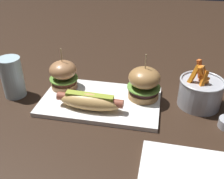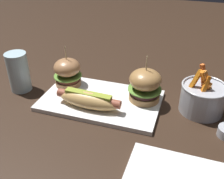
# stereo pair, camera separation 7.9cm
# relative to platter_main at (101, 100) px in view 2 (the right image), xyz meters

# --- Properties ---
(ground_plane) EXTENTS (3.00, 3.00, 0.00)m
(ground_plane) POSITION_rel_platter_main_xyz_m (0.00, 0.00, -0.01)
(ground_plane) COLOR black
(platter_main) EXTENTS (0.36, 0.22, 0.01)m
(platter_main) POSITION_rel_platter_main_xyz_m (0.00, 0.00, 0.00)
(platter_main) COLOR white
(platter_main) RESTS_ON ground
(hot_dog) EXTENTS (0.20, 0.06, 0.05)m
(hot_dog) POSITION_rel_platter_main_xyz_m (-0.02, -0.05, 0.03)
(hot_dog) COLOR tan
(hot_dog) RESTS_ON platter_main
(slider_left) EXTENTS (0.09, 0.09, 0.14)m
(slider_left) POSITION_rel_platter_main_xyz_m (-0.13, 0.05, 0.05)
(slider_left) COLOR #A16F47
(slider_left) RESTS_ON platter_main
(slider_right) EXTENTS (0.10, 0.10, 0.14)m
(slider_right) POSITION_rel_platter_main_xyz_m (0.13, 0.04, 0.06)
(slider_right) COLOR #A27542
(slider_right) RESTS_ON platter_main
(fries_bucket) EXTENTS (0.13, 0.13, 0.14)m
(fries_bucket) POSITION_rel_platter_main_xyz_m (0.30, 0.05, 0.04)
(fries_bucket) COLOR #A8AAB2
(fries_bucket) RESTS_ON ground
(water_glass) EXTENTS (0.07, 0.07, 0.13)m
(water_glass) POSITION_rel_platter_main_xyz_m (-0.28, -0.01, 0.06)
(water_glass) COLOR silver
(water_glass) RESTS_ON ground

